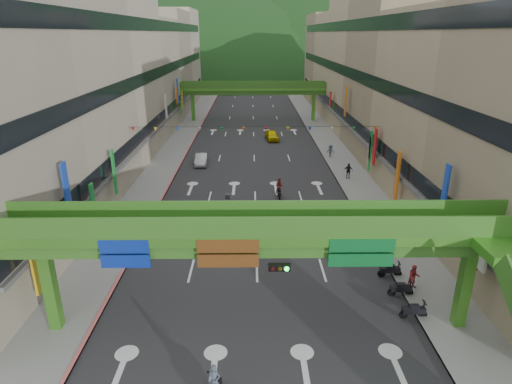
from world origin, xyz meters
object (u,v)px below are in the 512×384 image
object	(u,v)px
car_silver	(202,159)
car_yellow	(272,135)
scooter_rider_mid	(279,188)
overpass_near	(277,248)
pedestrian_red	(413,279)

from	to	relation	value
car_silver	car_yellow	distance (m)	15.72
scooter_rider_mid	car_yellow	bearing A→B (deg)	89.14
overpass_near	car_yellow	xyz separation A→B (m)	(1.79, 44.59, -4.46)
car_yellow	pedestrian_red	distance (m)	40.98
car_yellow	pedestrian_red	size ratio (longest dim) A/B	2.83
overpass_near	scooter_rider_mid	bearing A→B (deg)	86.00
car_silver	car_yellow	bearing A→B (deg)	52.74
overpass_near	pedestrian_red	distance (m)	10.77
overpass_near	car_yellow	distance (m)	44.85
overpass_near	car_silver	distance (m)	33.04
car_silver	car_yellow	size ratio (longest dim) A/B	0.93
scooter_rider_mid	pedestrian_red	xyz separation A→B (m)	(7.44, -16.15, -0.27)
overpass_near	car_yellow	world-z (taller)	overpass_near
scooter_rider_mid	pedestrian_red	size ratio (longest dim) A/B	1.31
car_silver	pedestrian_red	world-z (taller)	pedestrian_red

